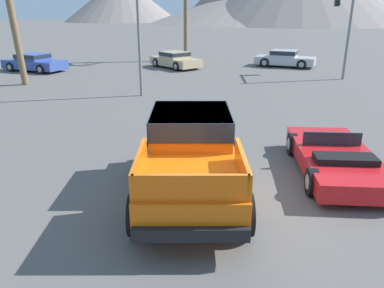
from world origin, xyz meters
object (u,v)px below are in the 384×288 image
at_px(red_convertible_car, 335,159).
at_px(parked_car_tan, 175,60).
at_px(parked_car_blue, 34,62).
at_px(orange_pickup_truck, 191,151).
at_px(parked_car_silver, 285,58).
at_px(traffic_light_main, 344,14).

height_order(red_convertible_car, parked_car_tan, parked_car_tan).
bearing_deg(red_convertible_car, parked_car_blue, 134.60).
bearing_deg(orange_pickup_truck, red_convertible_car, 15.40).
xyz_separation_m(orange_pickup_truck, parked_car_blue, (-11.52, 18.25, -0.44)).
height_order(orange_pickup_truck, parked_car_blue, orange_pickup_truck).
height_order(parked_car_silver, traffic_light_main, traffic_light_main).
distance_m(red_convertible_car, parked_car_tan, 19.67).
bearing_deg(parked_car_blue, red_convertible_car, 63.79).
bearing_deg(parked_car_blue, traffic_light_main, 107.62).
height_order(red_convertible_car, parked_car_blue, parked_car_blue).
height_order(parked_car_tan, traffic_light_main, traffic_light_main).
distance_m(parked_car_tan, parked_car_blue, 9.95).
bearing_deg(traffic_light_main, parked_car_silver, 31.32).
bearing_deg(red_convertible_car, parked_car_tan, 109.01).
bearing_deg(parked_car_tan, parked_car_blue, -30.67).
height_order(parked_car_blue, traffic_light_main, traffic_light_main).
xyz_separation_m(parked_car_tan, traffic_light_main, (10.74, -3.37, 3.20)).
relative_size(parked_car_silver, traffic_light_main, 0.86).
distance_m(parked_car_silver, traffic_light_main, 5.82).
bearing_deg(parked_car_tan, traffic_light_main, 121.52).
relative_size(red_convertible_car, parked_car_blue, 0.90).
height_order(orange_pickup_truck, parked_car_tan, orange_pickup_truck).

